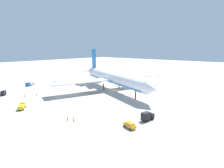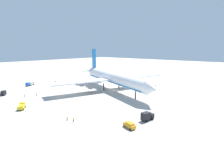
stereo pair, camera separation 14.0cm
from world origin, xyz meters
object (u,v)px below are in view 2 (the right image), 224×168
Objects in this scene: service_truck_3 at (0,93)px; traffic_cone_1 at (200,95)px; service_van at (130,125)px; traffic_cone_0 at (35,93)px; service_truck_1 at (30,84)px; ground_worker_1 at (67,118)px; ground_worker_3 at (36,94)px; ground_worker_0 at (74,119)px; ground_worker_2 at (24,95)px; service_truck_0 at (22,106)px; traffic_cone_2 at (196,91)px; service_truck_2 at (147,116)px; baggage_cart_0 at (56,81)px; airliner at (113,78)px.

traffic_cone_1 is (84.29, 71.94, -1.18)m from service_truck_3.
service_van is 68.96m from traffic_cone_0.
ground_worker_1 is (71.97, -19.63, -0.55)m from service_truck_1.
service_truck_1 is 74.60m from ground_worker_1.
ground_worker_3 is at bearing -19.23° from service_truck_1.
ground_worker_1 is (-2.50, -1.01, -0.04)m from ground_worker_0.
ground_worker_2 is at bearing -67.90° from traffic_cone_0.
service_truck_0 is 95.28m from traffic_cone_2.
ground_worker_0 reaches higher than ground_worker_3.
ground_worker_2 is at bearing 174.77° from ground_worker_1.
traffic_cone_0 is (-70.11, -7.80, -1.40)m from service_truck_2.
service_truck_3 reaches higher than baggage_cart_0.
service_truck_3 is 10.97× the size of traffic_cone_2.
traffic_cone_1 is (24.08, 67.30, -0.64)m from ground_worker_0.
service_truck_3 is 1.96× the size of baggage_cart_0.
ground_worker_2 is (-47.74, 3.13, -0.03)m from ground_worker_0.
service_truck_2 is (40.61, -28.08, -6.17)m from airliner.
ground_worker_3 is 3.08× the size of traffic_cone_1.
ground_worker_2 is 99.32m from traffic_cone_2.
ground_worker_1 is at bearing -154.32° from service_van.
ground_worker_2 is (12.47, 7.78, -0.57)m from service_truck_3.
service_truck_1 is 30.90m from ground_worker_2.
service_truck_3 is at bearing -134.80° from traffic_cone_2.
service_truck_2 is at bearing -90.39° from traffic_cone_2.
traffic_cone_2 is at bearing 35.86° from airliner.
airliner is at bearing 114.61° from ground_worker_0.
service_truck_1 is 93.89m from service_truck_2.
service_van reaches higher than ground_worker_2.
ground_worker_3 is at bearing -179.18° from service_van.
ground_worker_0 is 1.05× the size of ground_worker_3.
ground_worker_2 is 3.15× the size of traffic_cone_1.
service_truck_0 is at bearing -44.99° from baggage_cart_0.
ground_worker_1 is (25.52, 5.45, -0.42)m from service_truck_0.
service_truck_3 is 43.95m from baggage_cart_0.
service_van is at bearing -1.21° from traffic_cone_0.
airliner reaches higher than ground_worker_2.
service_van is 9.12× the size of traffic_cone_2.
ground_worker_3 is (-62.46, -0.89, -0.17)m from service_van.
service_van reaches higher than ground_worker_3.
traffic_cone_2 is at bearing 88.66° from service_van.
service_truck_3 is at bearing -127.45° from airliner.
airliner is 10.31× the size of service_truck_1.
service_van is 23.01m from ground_worker_1.
traffic_cone_1 is (5.84, 58.34, -0.76)m from service_van.
service_van is (46.26, 15.42, -0.25)m from service_truck_0.
ground_worker_1 is at bearing -106.17° from traffic_cone_2.
service_truck_0 is at bearing -41.88° from ground_worker_3.
airliner reaches higher than baggage_cart_0.
airliner is at bearing 52.55° from service_truck_3.
service_truck_1 reaches higher than ground_worker_3.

